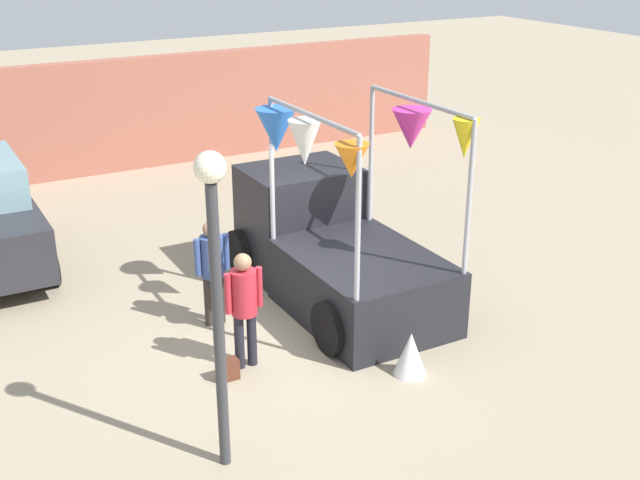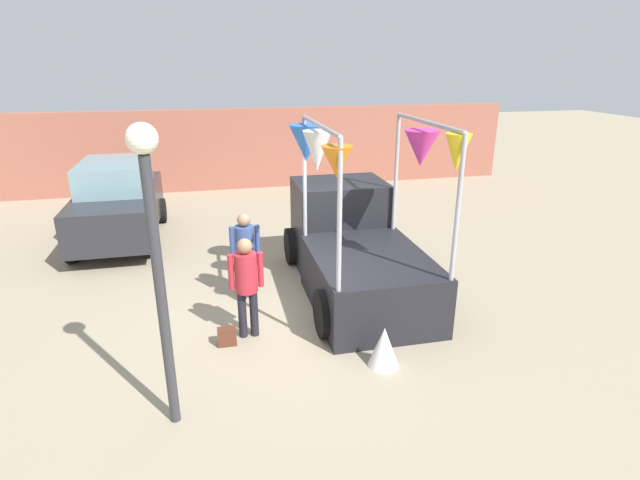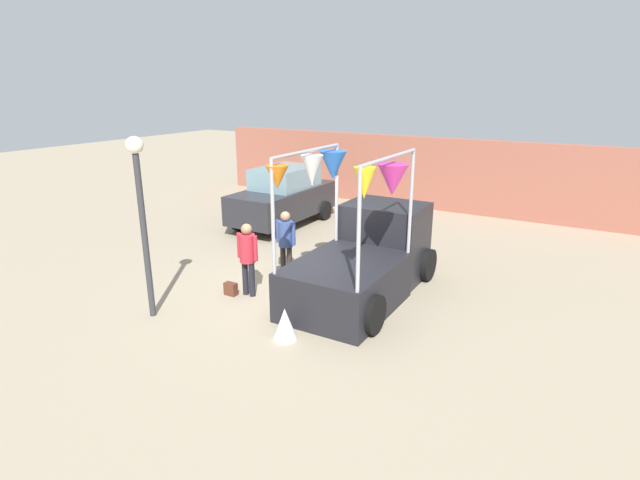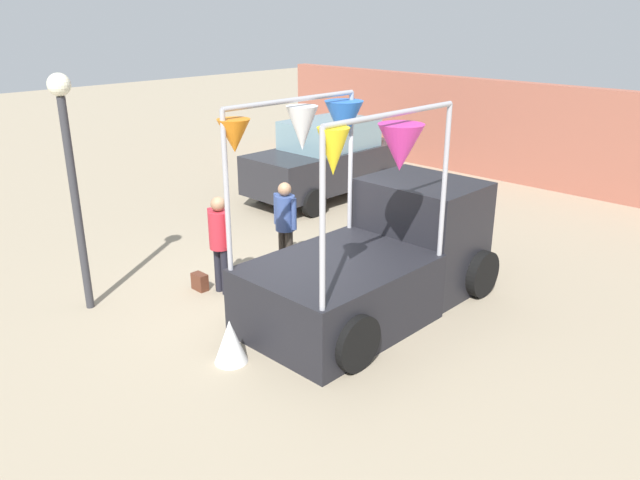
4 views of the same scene
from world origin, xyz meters
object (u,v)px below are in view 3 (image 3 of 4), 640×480
object	(u,v)px
parked_car	(283,196)
person_vendor	(286,238)
person_customer	(247,253)
street_lamp	(141,201)
vendor_truck	(366,253)
handbag	(231,289)
folded_kite_bundle_white	(285,324)

from	to	relation	value
parked_car	person_vendor	world-z (taller)	parked_car
person_customer	person_vendor	bearing A→B (deg)	85.96
street_lamp	parked_car	bearing A→B (deg)	102.48
street_lamp	vendor_truck	bearing A→B (deg)	46.00
handbag	street_lamp	world-z (taller)	street_lamp
street_lamp	folded_kite_bundle_white	size ratio (longest dim) A/B	5.89
street_lamp	folded_kite_bundle_white	distance (m)	3.53
vendor_truck	street_lamp	bearing A→B (deg)	-134.00
vendor_truck	person_customer	bearing A→B (deg)	-144.67
parked_car	vendor_truck	bearing A→B (deg)	-37.96
handbag	person_vendor	bearing A→B (deg)	73.76
parked_car	street_lamp	distance (m)	7.21
parked_car	handbag	bearing A→B (deg)	-67.39
person_customer	handbag	size ratio (longest dim) A/B	5.79
vendor_truck	parked_car	size ratio (longest dim) A/B	1.02
person_customer	folded_kite_bundle_white	world-z (taller)	person_customer
folded_kite_bundle_white	person_customer	bearing A→B (deg)	145.29
handbag	vendor_truck	bearing A→B (deg)	34.57
parked_car	handbag	xyz separation A→B (m)	(2.22, -5.33, -0.80)
handbag	folded_kite_bundle_white	world-z (taller)	folded_kite_bundle_white
vendor_truck	person_customer	xyz separation A→B (m)	(-2.10, -1.49, 0.09)
vendor_truck	parked_car	world-z (taller)	vendor_truck
person_customer	person_vendor	distance (m)	1.33
person_customer	handbag	world-z (taller)	person_customer
vendor_truck	folded_kite_bundle_white	world-z (taller)	vendor_truck
vendor_truck	handbag	world-z (taller)	vendor_truck
person_vendor	parked_car	bearing A→B (deg)	124.96
person_customer	handbag	xyz separation A→B (m)	(-0.35, -0.20, -0.84)
parked_car	street_lamp	size ratio (longest dim) A/B	1.13
handbag	street_lamp	xyz separation A→B (m)	(-0.69, -1.57, 2.20)
person_customer	folded_kite_bundle_white	distance (m)	2.28
vendor_truck	folded_kite_bundle_white	distance (m)	2.81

